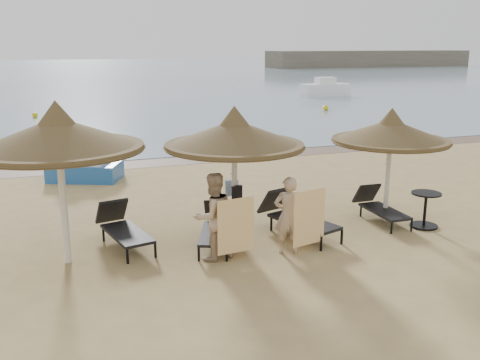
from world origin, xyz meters
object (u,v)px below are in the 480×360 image
Objects in this scene: lounger_near_left at (216,227)px; pedal_boat at (84,168)px; lounger_far_left at (122,227)px; person_right at (288,209)px; palapa_right at (391,132)px; lounger_near_right at (295,215)px; lounger_far_right at (379,206)px; palapa_center at (234,135)px; palapa_left at (58,135)px; person_left at (213,210)px; side_table at (425,211)px.

pedal_boat is (-2.25, 6.76, -0.00)m from lounger_near_left.
person_right is at bearing -39.52° from lounger_far_left.
palapa_right reaches higher than person_right.
pedal_boat is at bearing -47.31° from person_right.
lounger_far_right is (2.33, 0.14, -0.07)m from lounger_near_right.
lounger_far_left is at bearing 165.36° from palapa_center.
palapa_left is 3.24m from person_left.
pedal_boat reaches higher than lounger_near_left.
palapa_left reaches higher than person_left.
person_left is (-5.22, -0.15, 0.63)m from side_table.
lounger_near_left is (1.91, -0.61, -0.02)m from lounger_far_left.
palapa_left reaches higher than pedal_boat.
side_table is 0.41× the size of person_left.
palapa_center is 1.66× the size of lounger_far_right.
lounger_far_right is 3.24m from person_right.
side_table reaches higher than lounger_far_right.
lounger_near_right is at bearing -0.05° from palapa_left.
lounger_near_left is 1.68m from person_right.
palapa_left is at bearing 175.31° from side_table.
palapa_right is 1.55× the size of lounger_far_right.
palapa_left is 1.57× the size of lounger_far_left.
side_table is at bearing -4.69° from palapa_left.
pedal_boat is (-6.44, 6.62, 0.02)m from lounger_far_right.
palapa_left is 1.16× the size of palapa_right.
palapa_right is at bearing 1.08° from palapa_center.
person_left is (-0.73, -0.81, -1.32)m from palapa_center.
palapa_center is at bearing -44.51° from pedal_boat.
side_table is 0.44× the size of person_right.
palapa_right is 3.53m from person_right.
palapa_left is at bearing -179.42° from palapa_right.
lounger_far_left is 1.09× the size of person_right.
palapa_left is 5.36m from lounger_near_right.
side_table is at bearing 14.28° from lounger_near_left.
palapa_center is 1.35× the size of lounger_near_right.
lounger_near_left is at bearing -0.08° from palapa_left.
person_right is at bearing -157.13° from lounger_far_right.
pedal_boat is (-3.47, 7.77, -0.57)m from person_right.
palapa_center is at bearing 0.01° from palapa_left.
palapa_center is 2.41m from lounger_near_right.
person_left is 1.09× the size of person_right.
palapa_right is 1.35× the size of person_left.
palapa_right reaches higher than pedal_boat.
lounger_far_left reaches higher than side_table.
lounger_far_left is 0.93× the size of lounger_near_right.
lounger_near_left is 0.94× the size of person_left.
palapa_left is 1.71× the size of person_right.
lounger_far_left is 2.22m from person_left.
palapa_right is 9.56m from pedal_boat.
person_right is at bearing -51.71° from palapa_center.
palapa_center is 1.45× the size of person_left.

